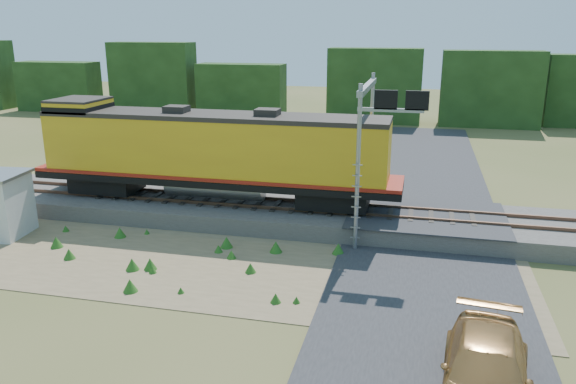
# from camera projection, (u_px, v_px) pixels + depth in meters

# --- Properties ---
(ground) EXTENTS (140.00, 140.00, 0.00)m
(ground) POSITION_uv_depth(u_px,v_px,m) (239.00, 271.00, 21.60)
(ground) COLOR #475123
(ground) RESTS_ON ground
(ballast) EXTENTS (70.00, 5.00, 0.80)m
(ballast) POSITION_uv_depth(u_px,v_px,m) (277.00, 213.00, 27.09)
(ballast) COLOR slate
(ballast) RESTS_ON ground
(rails) EXTENTS (70.00, 1.54, 0.16)m
(rails) POSITION_uv_depth(u_px,v_px,m) (277.00, 204.00, 26.95)
(rails) COLOR brown
(rails) RESTS_ON ballast
(dirt_shoulder) EXTENTS (26.00, 8.00, 0.03)m
(dirt_shoulder) POSITION_uv_depth(u_px,v_px,m) (195.00, 261.00, 22.50)
(dirt_shoulder) COLOR #8C7754
(dirt_shoulder) RESTS_ON ground
(road) EXTENTS (7.00, 66.00, 0.86)m
(road) POSITION_uv_depth(u_px,v_px,m) (425.00, 279.00, 20.72)
(road) COLOR #38383A
(road) RESTS_ON ground
(tree_line_north) EXTENTS (130.00, 3.00, 6.50)m
(tree_line_north) POSITION_uv_depth(u_px,v_px,m) (356.00, 89.00, 56.21)
(tree_line_north) COLOR #1C3513
(tree_line_north) RESTS_ON ground
(weed_clumps) EXTENTS (15.00, 6.20, 0.56)m
(weed_clumps) POSITION_uv_depth(u_px,v_px,m) (156.00, 262.00, 22.47)
(weed_clumps) COLOR #29611B
(weed_clumps) RESTS_ON ground
(locomotive) EXTENTS (18.06, 2.75, 4.66)m
(locomotive) POSITION_uv_depth(u_px,v_px,m) (208.00, 152.00, 27.03)
(locomotive) COLOR black
(locomotive) RESTS_ON rails
(signal_gantry) EXTENTS (2.74, 6.20, 6.92)m
(signal_gantry) POSITION_uv_depth(u_px,v_px,m) (373.00, 120.00, 24.13)
(signal_gantry) COLOR gray
(signal_gantry) RESTS_ON ground
(car) EXTENTS (2.69, 5.42, 1.51)m
(car) POSITION_uv_depth(u_px,v_px,m) (485.00, 372.00, 13.98)
(car) COLOR #AA793F
(car) RESTS_ON ground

